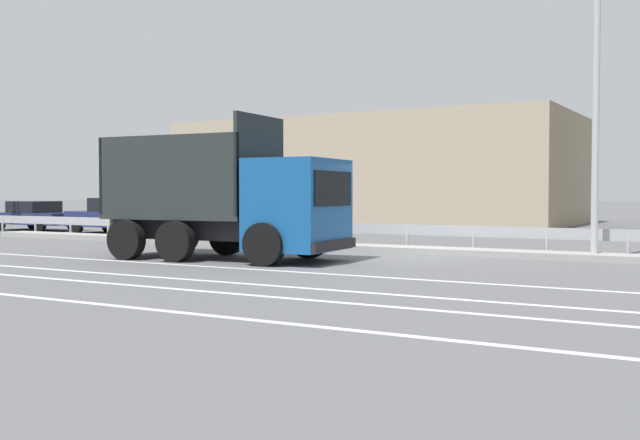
% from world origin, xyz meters
% --- Properties ---
extents(ground_plane, '(320.00, 320.00, 0.00)m').
position_xyz_m(ground_plane, '(0.00, 0.00, 0.00)').
color(ground_plane, '#565659').
extents(lane_strip_0, '(65.93, 0.16, 0.01)m').
position_xyz_m(lane_strip_0, '(-4.00, -4.53, 0.00)').
color(lane_strip_0, silver).
rests_on(lane_strip_0, ground_plane).
extents(lane_strip_1, '(65.93, 0.16, 0.01)m').
position_xyz_m(lane_strip_1, '(-4.00, -6.83, 0.00)').
color(lane_strip_1, silver).
rests_on(lane_strip_1, ground_plane).
extents(lane_strip_2, '(65.93, 0.16, 0.01)m').
position_xyz_m(lane_strip_2, '(-4.00, -8.10, 0.00)').
color(lane_strip_2, silver).
rests_on(lane_strip_2, ground_plane).
extents(median_island, '(36.26, 1.10, 0.18)m').
position_xyz_m(median_island, '(0.00, 1.69, 0.09)').
color(median_island, gray).
rests_on(median_island, ground_plane).
extents(median_guardrail, '(65.93, 0.09, 0.78)m').
position_xyz_m(median_guardrail, '(-0.00, 2.66, 0.57)').
color(median_guardrail, '#9EA0A5').
rests_on(median_guardrail, ground_plane).
extents(dump_truck, '(6.63, 3.15, 3.73)m').
position_xyz_m(dump_truck, '(-3.15, -2.66, 1.34)').
color(dump_truck, '#144C8C').
rests_on(dump_truck, ground_plane).
extents(median_road_sign, '(0.78, 0.16, 2.29)m').
position_xyz_m(median_road_sign, '(-7.86, 1.69, 1.23)').
color(median_road_sign, white).
rests_on(median_road_sign, ground_plane).
extents(street_lamp_1, '(0.71, 2.26, 9.76)m').
position_xyz_m(street_lamp_1, '(4.57, 1.61, 5.38)').
color(street_lamp_1, '#ADADB2').
rests_on(street_lamp_1, ground_plane).
extents(parked_car_1, '(4.50, 2.05, 1.37)m').
position_xyz_m(parked_car_1, '(-20.97, 5.16, 0.70)').
color(parked_car_1, navy).
rests_on(parked_car_1, ground_plane).
extents(parked_car_2, '(4.72, 2.11, 1.54)m').
position_xyz_m(parked_car_2, '(-15.66, 4.92, 0.76)').
color(parked_car_2, navy).
rests_on(parked_car_2, ground_plane).
extents(parked_car_3, '(4.39, 2.08, 1.61)m').
position_xyz_m(parked_car_3, '(-9.28, 5.51, 0.80)').
color(parked_car_3, black).
rests_on(parked_car_3, ground_plane).
extents(background_building_0, '(22.98, 11.33, 6.07)m').
position_xyz_m(background_building_0, '(-11.59, 22.60, 3.03)').
color(background_building_0, tan).
rests_on(background_building_0, ground_plane).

